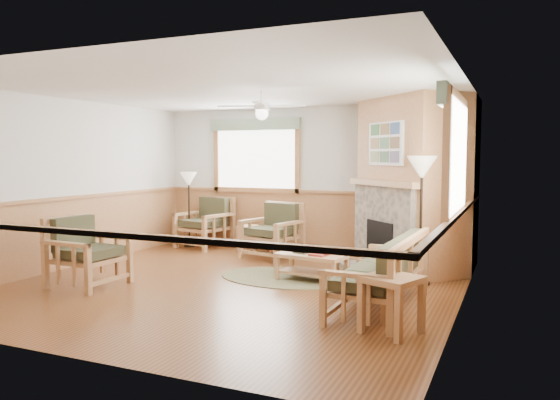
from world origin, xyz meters
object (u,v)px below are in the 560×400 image
at_px(coffee_table, 311,267).
at_px(sofa, 380,272).
at_px(floor_lamp_right, 421,220).
at_px(armchair_back_left, 204,223).
at_px(armchair_left, 88,251).
at_px(armchair_back_right, 272,231).
at_px(end_table_sofa, 391,305).
at_px(footstool, 353,265).
at_px(end_table_chairs, 251,239).
at_px(floor_lamp_left, 189,209).

bearing_deg(coffee_table, sofa, -31.33).
bearing_deg(floor_lamp_right, coffee_table, -163.57).
height_order(armchair_back_left, armchair_left, armchair_back_left).
xyz_separation_m(armchair_back_right, coffee_table, (1.27, -1.43, -0.28)).
bearing_deg(sofa, end_table_sofa, 22.76).
distance_m(armchair_left, coffee_table, 3.12).
xyz_separation_m(end_table_sofa, floor_lamp_right, (-0.09, 2.28, 0.61)).
xyz_separation_m(armchair_back_right, footstool, (1.76, -0.98, -0.30)).
bearing_deg(sofa, armchair_back_right, -132.75).
distance_m(armchair_left, end_table_sofa, 4.29).
distance_m(sofa, armchair_left, 3.99).
relative_size(footstool, floor_lamp_right, 0.23).
xyz_separation_m(armchair_left, end_table_chairs, (0.87, 3.29, -0.23)).
distance_m(end_table_chairs, end_table_sofa, 4.98).
bearing_deg(end_table_sofa, sofa, 110.99).
bearing_deg(coffee_table, end_table_sofa, -41.50).
relative_size(armchair_back_left, armchair_left, 1.02).
relative_size(sofa, footstool, 4.51).
distance_m(end_table_sofa, floor_lamp_right, 2.36).
bearing_deg(floor_lamp_right, end_table_chairs, 157.75).
bearing_deg(footstool, end_table_sofa, -65.23).
xyz_separation_m(sofa, coffee_table, (-1.23, 1.03, -0.24)).
bearing_deg(end_table_sofa, footstool, 114.77).
height_order(end_table_sofa, floor_lamp_left, floor_lamp_left).
relative_size(sofa, end_table_sofa, 3.23).
bearing_deg(floor_lamp_left, end_table_chairs, -3.89).
bearing_deg(floor_lamp_right, footstool, 179.12).
relative_size(sofa, armchair_left, 1.98).
xyz_separation_m(sofa, armchair_back_left, (-4.17, 2.92, 0.05)).
distance_m(end_table_chairs, floor_lamp_left, 1.51).
xyz_separation_m(sofa, armchair_back_right, (-2.50, 2.46, 0.04)).
bearing_deg(armchair_back_left, footstool, -9.66).
bearing_deg(footstool, end_table_chairs, 150.23).
relative_size(armchair_back_left, floor_lamp_right, 0.54).
distance_m(footstool, floor_lamp_left, 4.08).
distance_m(coffee_table, floor_lamp_left, 3.83).
bearing_deg(armchair_left, floor_lamp_left, 12.28).
relative_size(coffee_table, floor_lamp_right, 0.55).
height_order(sofa, footstool, sofa).
bearing_deg(end_table_chairs, footstool, -29.77).
bearing_deg(floor_lamp_left, armchair_back_right, -12.74).
height_order(sofa, end_table_sofa, sofa).
distance_m(armchair_back_right, end_table_sofa, 4.33).
height_order(armchair_back_left, end_table_chairs, armchair_back_left).
relative_size(armchair_back_right, end_table_sofa, 1.63).
bearing_deg(end_table_chairs, armchair_left, -104.78).
bearing_deg(footstool, sofa, -63.22).
bearing_deg(armchair_back_left, floor_lamp_left, -166.89).
bearing_deg(floor_lamp_left, sofa, -32.83).
relative_size(sofa, floor_lamp_left, 1.28).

